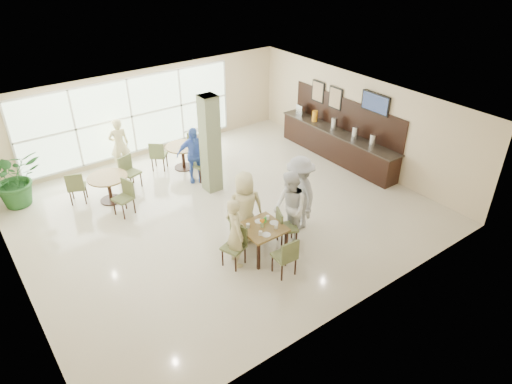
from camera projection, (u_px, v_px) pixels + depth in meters
ground at (223, 211)px, 12.20m from camera, size 10.00×10.00×0.00m
room_shell at (221, 154)px, 11.33m from camera, size 10.00×10.00×10.00m
window_bank at (132, 116)px, 14.32m from camera, size 7.00×0.04×7.00m
column at (210, 145)px, 12.52m from camera, size 0.45×0.45×2.80m
main_table at (262, 230)px, 10.31m from camera, size 0.93×0.93×0.75m
round_table_left at (108, 183)px, 12.39m from camera, size 1.07×1.07×0.75m
round_table_right at (183, 151)px, 14.08m from camera, size 1.03×1.03×0.75m
chairs_main_table at (261, 237)px, 10.39m from camera, size 2.03×2.14×0.95m
chairs_table_left at (111, 186)px, 12.43m from camera, size 2.08×1.92×0.95m
chairs_table_right at (185, 155)px, 14.09m from camera, size 1.97×1.90×0.95m
tabletop_clutter at (264, 225)px, 10.24m from camera, size 0.72×0.71×0.21m
buffet_counter at (337, 143)px, 14.66m from camera, size 0.64×4.70×1.95m
wall_tv at (375, 103)px, 13.20m from camera, size 0.06×1.00×0.58m
framed_art_a at (335, 98)px, 14.47m from camera, size 0.05×0.55×0.70m
framed_art_b at (318, 92)px, 15.02m from camera, size 0.05×0.55×0.70m
potted_plant at (14, 178)px, 12.14m from camera, size 1.59×1.59×1.57m
teen_left at (236, 232)px, 9.94m from camera, size 0.54×0.69×1.67m
teen_far at (245, 207)px, 10.69m from camera, size 1.00×0.78×1.81m
teen_right at (290, 208)px, 10.64m from camera, size 0.93×1.05×1.83m
teen_standing at (299, 193)px, 11.13m from camera, size 1.02×1.39×1.93m
adult_a at (194, 155)px, 13.23m from camera, size 1.13×0.91×1.69m
adult_b at (205, 138)px, 14.37m from camera, size 1.02×1.62×1.62m
adult_standing at (119, 145)px, 13.86m from camera, size 0.65×0.47×1.67m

